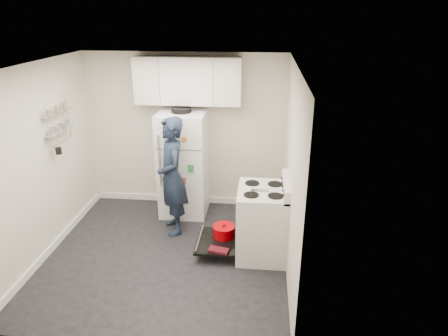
# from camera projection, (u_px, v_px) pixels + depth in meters

# --- Properties ---
(room) EXTENTS (3.21, 3.21, 2.51)m
(room) POSITION_uv_depth(u_px,v_px,m) (160.00, 171.00, 5.01)
(room) COLOR black
(room) RESTS_ON ground
(electric_range) EXTENTS (0.66, 0.76, 1.10)m
(electric_range) POSITION_uv_depth(u_px,v_px,m) (261.00, 223.00, 5.27)
(electric_range) COLOR silver
(electric_range) RESTS_ON ground
(open_oven_door) EXTENTS (0.55, 0.71, 0.23)m
(open_oven_door) POSITION_uv_depth(u_px,v_px,m) (220.00, 236.00, 5.48)
(open_oven_door) COLOR black
(open_oven_door) RESTS_ON ground
(refrigerator) EXTENTS (0.72, 0.74, 1.73)m
(refrigerator) POSITION_uv_depth(u_px,v_px,m) (184.00, 163.00, 6.27)
(refrigerator) COLOR white
(refrigerator) RESTS_ON ground
(upper_cabinets) EXTENTS (1.60, 0.33, 0.70)m
(upper_cabinets) POSITION_uv_depth(u_px,v_px,m) (188.00, 81.00, 5.95)
(upper_cabinets) COLOR silver
(upper_cabinets) RESTS_ON room
(wall_shelf_rack) EXTENTS (0.14, 0.60, 0.61)m
(wall_shelf_rack) POSITION_uv_depth(u_px,v_px,m) (59.00, 122.00, 5.39)
(wall_shelf_rack) COLOR #B2B2B7
(wall_shelf_rack) RESTS_ON room
(person) EXTENTS (0.64, 0.75, 1.74)m
(person) POSITION_uv_depth(u_px,v_px,m) (172.00, 177.00, 5.69)
(person) COLOR #162032
(person) RESTS_ON ground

